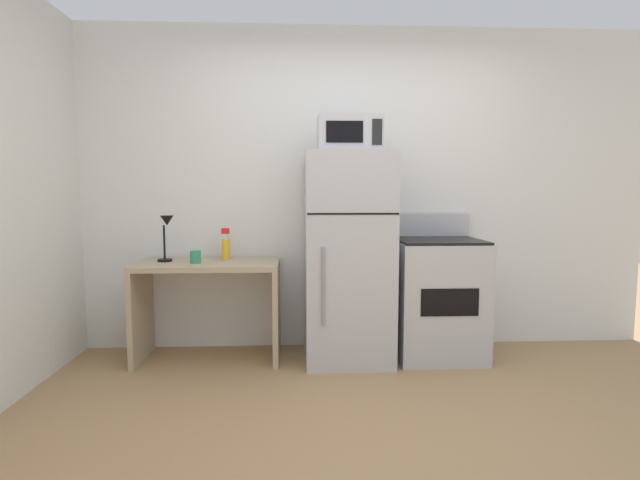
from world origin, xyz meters
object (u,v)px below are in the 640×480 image
object	(u,v)px
desk	(209,292)
spray_bottle	(226,247)
coffee_mug	(196,257)
desk_lamp	(166,230)
refrigerator	(348,257)
oven_range	(437,297)
microwave	(349,135)

from	to	relation	value
desk	spray_bottle	distance (m)	0.38
spray_bottle	coffee_mug	world-z (taller)	spray_bottle
desk_lamp	coffee_mug	xyz separation A→B (m)	(0.23, -0.09, -0.19)
desk	refrigerator	world-z (taller)	refrigerator
desk	spray_bottle	world-z (taller)	spray_bottle
desk_lamp	refrigerator	world-z (taller)	refrigerator
desk	desk_lamp	world-z (taller)	desk_lamp
spray_bottle	oven_range	size ratio (longest dim) A/B	0.23
desk_lamp	oven_range	xyz separation A→B (m)	(2.08, -0.07, -0.52)
refrigerator	oven_range	size ratio (longest dim) A/B	1.43
refrigerator	microwave	size ratio (longest dim) A/B	3.42
coffee_mug	spray_bottle	bearing A→B (deg)	42.11
refrigerator	microwave	distance (m)	0.92
spray_bottle	refrigerator	distance (m)	0.97
desk	desk_lamp	bearing A→B (deg)	172.87
microwave	oven_range	bearing A→B (deg)	3.63
coffee_mug	refrigerator	world-z (taller)	refrigerator
spray_bottle	refrigerator	world-z (taller)	refrigerator
desk_lamp	spray_bottle	size ratio (longest dim) A/B	1.42
microwave	refrigerator	bearing A→B (deg)	90.32
spray_bottle	refrigerator	size ratio (longest dim) A/B	0.16
desk_lamp	refrigerator	xyz separation A→B (m)	(1.38, -0.09, -0.20)
desk	coffee_mug	xyz separation A→B (m)	(-0.08, -0.05, 0.28)
coffee_mug	refrigerator	size ratio (longest dim) A/B	0.06
desk_lamp	microwave	world-z (taller)	microwave
microwave	oven_range	world-z (taller)	microwave
oven_range	desk	bearing A→B (deg)	179.07
desk	oven_range	xyz separation A→B (m)	(1.77, -0.03, -0.05)
coffee_mug	desk	bearing A→B (deg)	30.58
spray_bottle	refrigerator	bearing A→B (deg)	-11.03
refrigerator	oven_range	bearing A→B (deg)	1.90
desk_lamp	coffee_mug	distance (m)	0.31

